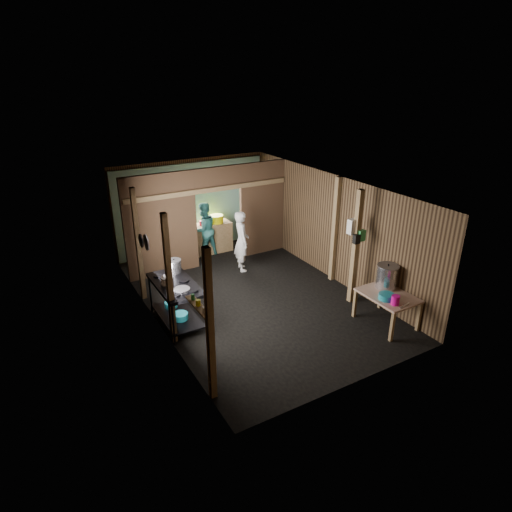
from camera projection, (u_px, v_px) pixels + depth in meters
floor at (252, 296)px, 10.16m from camera, size 4.50×7.00×0.00m
ceiling at (251, 187)px, 9.13m from camera, size 4.50×7.00×0.00m
wall_back at (191, 205)px, 12.43m from camera, size 4.50×0.00×2.60m
wall_front at (361, 316)px, 6.86m from camera, size 4.50×0.00×2.60m
wall_left at (152, 266)px, 8.61m from camera, size 0.00×7.00×2.60m
wall_right at (332, 228)px, 10.67m from camera, size 0.00×7.00×2.60m
partition_left at (161, 226)px, 10.79m from camera, size 1.85×0.10×2.60m
partition_right at (262, 209)px, 12.12m from camera, size 1.35×0.10×2.60m
partition_header at (218, 178)px, 11.11m from camera, size 1.30×0.10×0.60m
turquoise_panel at (192, 207)px, 12.40m from camera, size 4.40×0.06×2.50m
back_counter at (210, 238)px, 12.48m from camera, size 1.20×0.50×0.85m
wall_clock at (200, 184)px, 12.23m from camera, size 0.20×0.03×0.20m
post_left_a at (210, 327)px, 6.58m from camera, size 0.10×0.12×2.60m
post_left_b at (169, 281)px, 8.01m from camera, size 0.10×0.12×2.60m
post_left_c at (138, 245)px, 9.60m from camera, size 0.10×0.12×2.60m
post_right at (335, 230)px, 10.48m from camera, size 0.10×0.12×2.60m
post_free at (355, 248)px, 9.45m from camera, size 0.12×0.12×2.60m
cross_beam at (210, 190)px, 11.06m from camera, size 4.40×0.12×0.12m
pan_lid_big at (146, 242)px, 8.81m from camera, size 0.03×0.34×0.34m
pan_lid_small at (141, 241)px, 9.17m from camera, size 0.03×0.30×0.30m
wall_shelf at (198, 306)px, 6.95m from camera, size 0.14×0.80×0.03m
jar_white at (205, 310)px, 6.72m from camera, size 0.07×0.07×0.10m
jar_yellow at (198, 303)px, 6.92m from camera, size 0.08×0.08×0.10m
jar_green at (193, 297)px, 7.10m from camera, size 0.06×0.06×0.10m
bag_white at (353, 226)px, 9.31m from camera, size 0.22×0.15×0.32m
bag_green at (361, 235)px, 9.32m from camera, size 0.16×0.12×0.24m
bag_black at (356, 239)px, 9.26m from camera, size 0.14×0.10×0.20m
gas_range at (177, 303)px, 8.95m from camera, size 0.80×1.55×0.91m
prep_table at (386, 309)px, 8.97m from camera, size 0.83×1.14×0.67m
stove_pot_large at (174, 267)px, 9.18m from camera, size 0.37×0.37×0.31m
stove_pot_med at (168, 282)px, 8.61m from camera, size 0.29×0.29×0.23m
frying_pan at (182, 290)px, 8.45m from camera, size 0.39×0.57×0.07m
blue_tub_front at (181, 316)px, 8.89m from camera, size 0.31×0.31×0.13m
blue_tub_back at (171, 305)px, 9.34m from camera, size 0.28×0.28×0.11m
stock_pot at (387, 277)px, 9.04m from camera, size 0.57×0.57×0.52m
wash_basin at (386, 297)px, 8.64m from camera, size 0.36×0.36×0.12m
pink_bucket at (395, 300)px, 8.43m from camera, size 0.20×0.20×0.19m
knife at (404, 306)px, 8.42m from camera, size 0.30×0.09×0.01m
yellow_tub at (217, 219)px, 12.37m from camera, size 0.39×0.39×0.21m
red_cup at (201, 223)px, 12.17m from camera, size 0.11×0.11×0.13m
cook at (242, 241)px, 11.22m from camera, size 0.51×0.65×1.59m
worker_back at (204, 230)px, 12.10m from camera, size 0.84×0.71×1.53m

